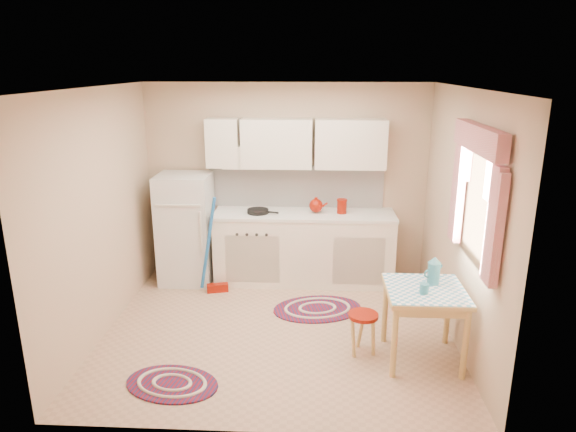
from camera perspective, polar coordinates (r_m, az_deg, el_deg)
The scene contains 14 objects.
room_shell at distance 5.24m, azimuth 0.70°, elevation 4.27°, with size 3.64×3.60×2.52m.
fridge at distance 6.65m, azimuth -11.27°, elevation -1.39°, with size 0.65×0.60×1.40m, color silver.
broom at distance 6.26m, azimuth -8.03°, elevation -3.33°, with size 0.28×0.12×1.20m, color #1A5DA8, non-canonical shape.
base_cabinets at distance 6.58m, azimuth 1.78°, elevation -3.65°, with size 2.25×0.60×0.88m, color silver.
countertop at distance 6.44m, azimuth 1.82°, elevation 0.20°, with size 2.27×0.62×0.04m, color silver.
frying_pan at distance 6.42m, azimuth -3.36°, elevation 0.53°, with size 0.27×0.27×0.05m, color black.
red_kettle at distance 6.41m, azimuth 3.13°, elevation 1.17°, with size 0.19×0.17×0.19m, color maroon, non-canonical shape.
red_canister at distance 6.42m, azimuth 6.00°, elevation 0.99°, with size 0.12×0.12×0.16m, color maroon.
table at distance 5.08m, azimuth 14.74°, elevation -11.59°, with size 0.72×0.72×0.72m, color #DCB66E.
stool at distance 5.13m, azimuth 8.28°, elevation -12.79°, with size 0.29×0.29×0.42m, color maroon.
coffee_pot at distance 5.00m, azimuth 15.91°, elevation -5.80°, with size 0.14×0.12×0.29m, color teal, non-canonical shape.
mug at distance 4.81m, azimuth 14.89°, elevation -7.83°, with size 0.08×0.08×0.10m, color teal.
rug_center at distance 6.00m, azimuth 3.29°, elevation -10.26°, with size 1.02×0.68×0.02m, color maroon, non-canonical shape.
rug_left at distance 4.85m, azimuth -12.76°, elevation -17.72°, with size 0.84×0.56×0.02m, color maroon, non-canonical shape.
Camera 1 is at (0.35, -4.88, 2.70)m, focal length 32.00 mm.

